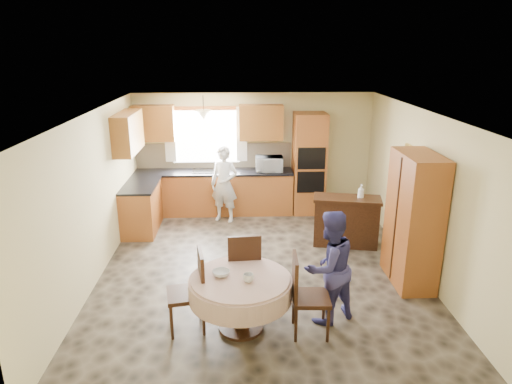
{
  "coord_description": "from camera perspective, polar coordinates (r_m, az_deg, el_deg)",
  "views": [
    {
      "loc": [
        -0.34,
        -6.52,
        3.43
      ],
      "look_at": [
        -0.06,
        0.3,
        1.22
      ],
      "focal_mm": 32.0,
      "sensor_mm": 36.0,
      "label": 1
    }
  ],
  "objects": [
    {
      "name": "bowl_sideboard",
      "position": [
        8.1,
        10.14,
        -0.88
      ],
      "size": [
        0.26,
        0.26,
        0.05
      ],
      "primitive_type": "imported",
      "rotation": [
        0.0,
        0.0,
        -0.26
      ],
      "color": "#B2B2B2",
      "rests_on": "sideboard"
    },
    {
      "name": "counter_left",
      "position": [
        8.89,
        -14.33,
        0.81
      ],
      "size": [
        0.64,
        1.2,
        0.04
      ],
      "primitive_type": "cube",
      "color": "black",
      "rests_on": "base_cab_left"
    },
    {
      "name": "oven_lower",
      "position": [
        9.41,
        6.85,
        1.23
      ],
      "size": [
        0.56,
        0.01,
        0.45
      ],
      "primitive_type": "cube",
      "color": "black",
      "rests_on": "oven_tower"
    },
    {
      "name": "framed_picture",
      "position": [
        7.81,
        18.81,
        3.64
      ],
      "size": [
        0.06,
        0.58,
        0.48
      ],
      "color": "gold",
      "rests_on": "wall_right"
    },
    {
      "name": "bowl_table",
      "position": [
        5.7,
        -4.39,
        -10.09
      ],
      "size": [
        0.23,
        0.23,
        0.07
      ],
      "primitive_type": "imported",
      "rotation": [
        0.0,
        0.0,
        -0.07
      ],
      "color": "#B2B2B2",
      "rests_on": "dining_table"
    },
    {
      "name": "pendant",
      "position": [
        9.14,
        -6.57,
        9.55
      ],
      "size": [
        0.36,
        0.36,
        0.18
      ],
      "primitive_type": "cone",
      "rotation": [
        3.14,
        0.0,
        0.0
      ],
      "color": "beige",
      "rests_on": "ceiling"
    },
    {
      "name": "chair_back",
      "position": [
        6.25,
        -1.51,
        -9.12
      ],
      "size": [
        0.49,
        0.49,
        1.07
      ],
      "rotation": [
        0.0,
        0.0,
        3.21
      ],
      "color": "#3E2010",
      "rests_on": "floor"
    },
    {
      "name": "ceiling",
      "position": [
        6.6,
        0.63,
        9.79
      ],
      "size": [
        5.0,
        6.0,
        0.01
      ],
      "primitive_type": "cube",
      "color": "white",
      "rests_on": "wall_back"
    },
    {
      "name": "wall_back",
      "position": [
        9.77,
        -0.31,
        5.02
      ],
      "size": [
        5.0,
        0.02,
        2.5
      ],
      "primitive_type": "cube",
      "color": "#D2C486",
      "rests_on": "floor"
    },
    {
      "name": "cup_table",
      "position": [
        5.55,
        -0.95,
        -10.69
      ],
      "size": [
        0.13,
        0.13,
        0.1
      ],
      "primitive_type": "imported",
      "rotation": [
        0.0,
        0.0,
        -0.02
      ],
      "color": "#B2B2B2",
      "rests_on": "dining_table"
    },
    {
      "name": "person_sink",
      "position": [
        9.15,
        -3.98,
        0.97
      ],
      "size": [
        0.66,
        0.54,
        1.54
      ],
      "primitive_type": "imported",
      "rotation": [
        0.0,
        0.0,
        -0.35
      ],
      "color": "silver",
      "rests_on": "floor"
    },
    {
      "name": "curtain_right",
      "position": [
        9.62,
        -1.8,
        7.23
      ],
      "size": [
        0.22,
        0.02,
        1.15
      ],
      "primitive_type": "cube",
      "color": "white",
      "rests_on": "wall_back"
    },
    {
      "name": "chair_right",
      "position": [
        5.7,
        6.06,
        -12.27
      ],
      "size": [
        0.47,
        0.47,
        1.04
      ],
      "rotation": [
        0.0,
        0.0,
        1.53
      ],
      "color": "#3E2010",
      "rests_on": "floor"
    },
    {
      "name": "wall_cab_left",
      "position": [
        9.63,
        -12.69,
        8.39
      ],
      "size": [
        0.85,
        0.33,
        0.72
      ],
      "primitive_type": "cube",
      "color": "#A46E29",
      "rests_on": "wall_back"
    },
    {
      "name": "person_dining",
      "position": [
        5.92,
        9.13,
        -9.25
      ],
      "size": [
        0.92,
        0.85,
        1.51
      ],
      "primitive_type": "imported",
      "rotation": [
        0.0,
        0.0,
        3.64
      ],
      "color": "navy",
      "rests_on": "floor"
    },
    {
      "name": "dining_table",
      "position": [
        5.75,
        -1.96,
        -12.04
      ],
      "size": [
        1.28,
        1.28,
        0.72
      ],
      "color": "#3E2010",
      "rests_on": "floor"
    },
    {
      "name": "oven_tower",
      "position": [
        9.63,
        6.63,
        3.53
      ],
      "size": [
        0.66,
        0.62,
        2.12
      ],
      "primitive_type": "cube",
      "color": "#AD622E",
      "rests_on": "floor"
    },
    {
      "name": "oven_upper",
      "position": [
        9.28,
        6.97,
        4.18
      ],
      "size": [
        0.56,
        0.01,
        0.45
      ],
      "primitive_type": "cube",
      "color": "black",
      "rests_on": "oven_tower"
    },
    {
      "name": "space_heater",
      "position": [
        7.75,
        17.15,
        -7.22
      ],
      "size": [
        0.39,
        0.3,
        0.49
      ],
      "primitive_type": "cube",
      "rotation": [
        0.0,
        0.0,
        0.14
      ],
      "color": "black",
      "rests_on": "floor"
    },
    {
      "name": "wall_left",
      "position": [
        7.21,
        -19.68,
        -0.79
      ],
      "size": [
        0.02,
        6.0,
        2.5
      ],
      "primitive_type": "cube",
      "color": "#D2C486",
      "rests_on": "floor"
    },
    {
      "name": "base_cab_back",
      "position": [
        9.71,
        -5.25,
        -0.11
      ],
      "size": [
        3.3,
        0.6,
        0.88
      ],
      "primitive_type": "cube",
      "color": "#AD622E",
      "rests_on": "floor"
    },
    {
      "name": "cupboard",
      "position": [
        7.07,
        19.08,
        -3.32
      ],
      "size": [
        0.52,
        1.04,
        1.98
      ],
      "primitive_type": "cube",
      "color": "#AD622E",
      "rests_on": "floor"
    },
    {
      "name": "microwave",
      "position": [
        9.49,
        1.65,
        3.53
      ],
      "size": [
        0.56,
        0.38,
        0.31
      ],
      "primitive_type": "imported",
      "rotation": [
        0.0,
        0.0,
        -0.01
      ],
      "color": "silver",
      "rests_on": "counter_back"
    },
    {
      "name": "base_cab_left",
      "position": [
        9.04,
        -14.11,
        -1.98
      ],
      "size": [
        0.6,
        1.2,
        0.88
      ],
      "primitive_type": "cube",
      "color": "#AD622E",
      "rests_on": "floor"
    },
    {
      "name": "counter_back",
      "position": [
        9.58,
        -5.33,
        2.51
      ],
      "size": [
        3.3,
        0.64,
        0.04
      ],
      "primitive_type": "cube",
      "color": "black",
      "rests_on": "base_cab_back"
    },
    {
      "name": "wall_front",
      "position": [
        4.16,
        2.75,
        -13.78
      ],
      "size": [
        5.0,
        0.02,
        2.5
      ],
      "primitive_type": "cube",
      "color": "#D2C486",
      "rests_on": "floor"
    },
    {
      "name": "wall_right",
      "position": [
        7.44,
        20.2,
        -0.28
      ],
      "size": [
        0.02,
        6.0,
        2.5
      ],
      "primitive_type": "cube",
      "color": "#D2C486",
      "rests_on": "floor"
    },
    {
      "name": "floor",
      "position": [
        7.38,
        0.56,
        -9.81
      ],
      "size": [
        5.0,
        6.0,
        0.01
      ],
      "primitive_type": "cube",
      "color": "brown",
      "rests_on": "ground"
    },
    {
      "name": "chair_left",
      "position": [
        5.82,
        -7.98,
        -11.67
      ],
      "size": [
        0.53,
        0.53,
        1.04
      ],
      "rotation": [
        0.0,
        0.0,
        -1.39
      ],
      "color": "#3E2010",
      "rests_on": "floor"
    },
    {
      "name": "wall_cab_right",
      "position": [
        9.49,
        0.64,
        8.69
      ],
      "size": [
        0.9,
        0.33,
        0.72
      ],
      "primitive_type": "cube",
      "color": "#A46E29",
      "rests_on": "wall_back"
    },
    {
      "name": "window",
      "position": [
        9.7,
        -6.26,
        6.92
      ],
      "size": [
        1.4,
        0.03,
        1.1
      ],
      "primitive_type": "cube",
      "color": "white",
      "rests_on": "wall_back"
    },
    {
      "name": "sideboard",
      "position": [
        8.29,
        11.17,
        -3.77
      ],
      "size": [
        1.24,
        0.7,
        0.83
      ],
      "primitive_type": "cube",
      "rotation": [
        0.0,
        0.0,
        -0.2
      ],
      "color": "#3E2010",
      "rests_on": "floor"
    },
    {
      "name": "curtain_left",
      "position": [
        9.72,
        -10.74,
        7.04
      ],
      "size": [
        0.22,
        0.02,
        1.15
      ],
      "primitive_type": "cube",
      "color": "white",
      "rests_on": "wall_back"
    },
    {
      "name": "wall_cab_side",
      "position": [
        8.69,
        -15.72,
        7.17
      ],
      "size": [
        0.33,
        1.2,
        0.72
      ],
      "primitive_type": "cube",
      "color": "#A46E29",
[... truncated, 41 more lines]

